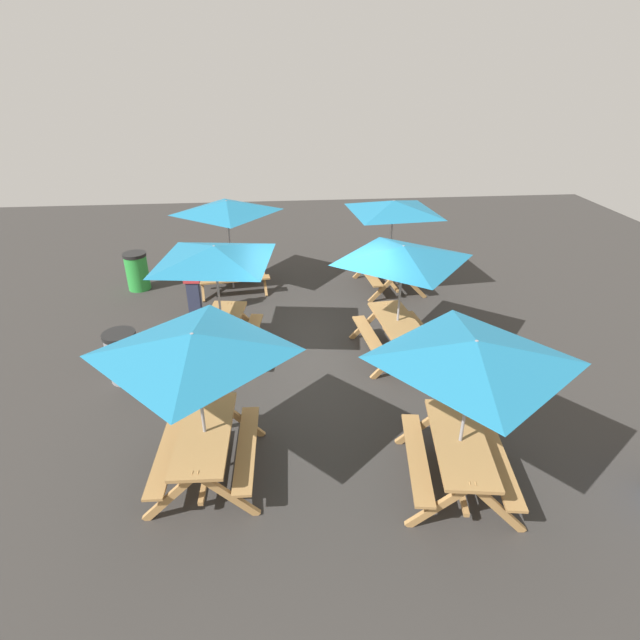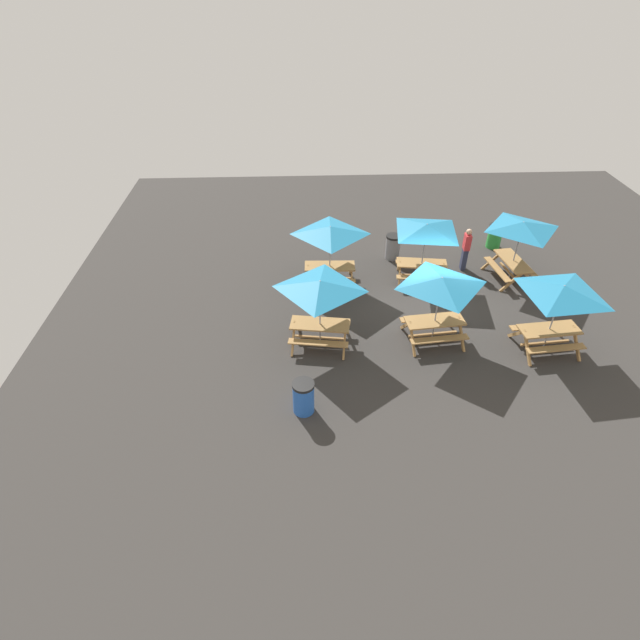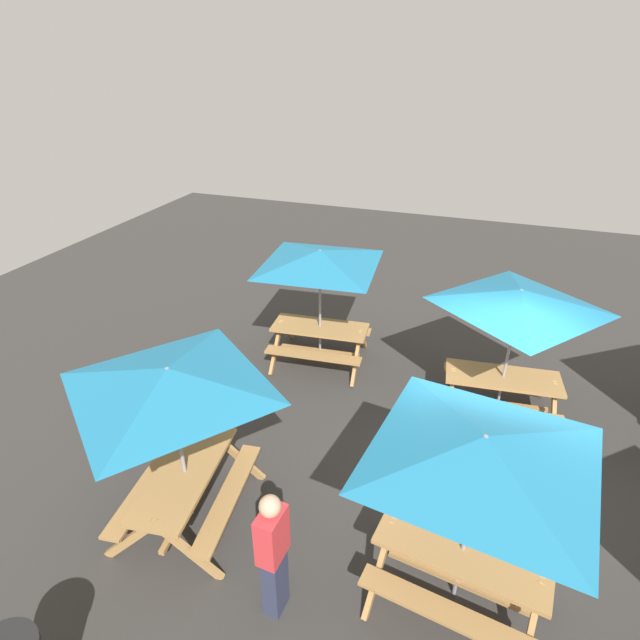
# 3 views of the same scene
# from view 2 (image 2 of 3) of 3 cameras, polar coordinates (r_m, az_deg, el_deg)

# --- Properties ---
(ground_plane) EXTENTS (25.55, 25.55, 0.00)m
(ground_plane) POSITION_cam_2_polar(r_m,az_deg,el_deg) (17.32, 12.09, 0.95)
(ground_plane) COLOR #33302D
(ground_plane) RESTS_ON ground
(picnic_table_0) EXTENTS (2.24, 2.24, 2.34)m
(picnic_table_0) POSITION_cam_2_polar(r_m,az_deg,el_deg) (19.09, 22.04, 9.52)
(picnic_table_0) COLOR #A87A44
(picnic_table_0) RESTS_ON ground
(picnic_table_1) EXTENTS (2.82, 2.82, 2.34)m
(picnic_table_1) POSITION_cam_2_polar(r_m,az_deg,el_deg) (15.79, 25.88, 2.61)
(picnic_table_1) COLOR #A87A44
(picnic_table_1) RESTS_ON ground
(picnic_table_2) EXTENTS (2.27, 2.27, 2.34)m
(picnic_table_2) POSITION_cam_2_polar(r_m,az_deg,el_deg) (14.42, -0.00, 3.46)
(picnic_table_2) COLOR #A87A44
(picnic_table_2) RESTS_ON ground
(picnic_table_3) EXTENTS (2.80, 2.80, 2.34)m
(picnic_table_3) POSITION_cam_2_polar(r_m,az_deg,el_deg) (17.97, 12.04, 9.79)
(picnic_table_3) COLOR #A87A44
(picnic_table_3) RESTS_ON ground
(picnic_table_4) EXTENTS (2.20, 2.20, 2.34)m
(picnic_table_4) POSITION_cam_2_polar(r_m,az_deg,el_deg) (14.99, 13.63, 3.74)
(picnic_table_4) COLOR #A87A44
(picnic_table_4) RESTS_ON ground
(picnic_table_5) EXTENTS (2.07, 2.07, 2.34)m
(picnic_table_5) POSITION_cam_2_polar(r_m,az_deg,el_deg) (17.42, 1.18, 9.72)
(picnic_table_5) COLOR #A87A44
(picnic_table_5) RESTS_ON ground
(trash_bin_gray) EXTENTS (0.59, 0.59, 0.98)m
(trash_bin_gray) POSITION_cam_2_polar(r_m,az_deg,el_deg) (20.00, 8.32, 8.28)
(trash_bin_gray) COLOR gray
(trash_bin_gray) RESTS_ON ground
(trash_bin_green) EXTENTS (0.59, 0.59, 0.98)m
(trash_bin_green) POSITION_cam_2_polar(r_m,az_deg,el_deg) (21.79, 19.34, 9.04)
(trash_bin_green) COLOR green
(trash_bin_green) RESTS_ON ground
(trash_bin_blue) EXTENTS (0.59, 0.59, 0.98)m
(trash_bin_blue) POSITION_cam_2_polar(r_m,az_deg,el_deg) (13.19, -1.90, -8.79)
(trash_bin_blue) COLOR blue
(trash_bin_blue) RESTS_ON ground
(person_standing) EXTENTS (0.25, 0.38, 1.67)m
(person_standing) POSITION_cam_2_polar(r_m,az_deg,el_deg) (19.65, 16.34, 7.89)
(person_standing) COLOR #2D334C
(person_standing) RESTS_ON ground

